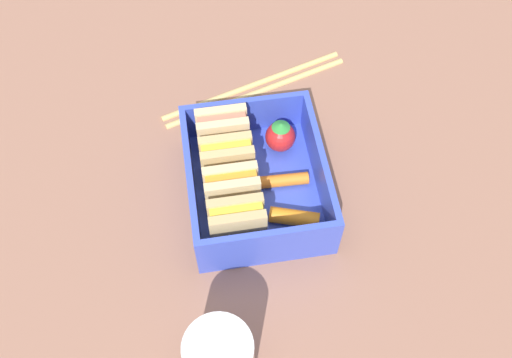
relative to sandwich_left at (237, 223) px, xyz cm
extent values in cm
cube|color=#946551|center=(5.08, -2.51, -4.87)|extent=(120.00, 120.00, 2.00)
cube|color=blue|center=(5.08, -2.51, -3.27)|extent=(15.33, 12.96, 1.20)
cube|color=blue|center=(5.08, 3.67, -0.43)|extent=(15.33, 0.60, 4.48)
cube|color=blue|center=(5.08, -8.69, -0.43)|extent=(15.33, 0.60, 4.48)
cube|color=blue|center=(-2.29, -2.51, -0.43)|extent=(0.60, 11.76, 4.48)
cube|color=blue|center=(12.44, -2.51, -0.43)|extent=(0.60, 11.76, 4.48)
cube|color=tan|center=(-0.85, 0.00, 0.00)|extent=(0.85, 5.02, 5.33)
cube|color=yellow|center=(0.00, 0.00, 0.00)|extent=(0.85, 4.62, 4.91)
cube|color=tan|center=(0.85, 0.00, 0.00)|extent=(0.85, 5.02, 5.33)
cube|color=#D6BC87|center=(2.53, 0.00, 0.00)|extent=(0.85, 5.02, 5.33)
cube|color=orange|center=(3.38, 0.00, 0.00)|extent=(0.85, 4.62, 4.91)
cube|color=#D6BC87|center=(4.24, 0.00, 0.00)|extent=(0.85, 5.02, 5.33)
cube|color=tan|center=(5.91, 0.00, 0.00)|extent=(0.85, 5.02, 5.33)
cube|color=yellow|center=(6.77, 0.00, 0.00)|extent=(0.85, 4.62, 4.91)
cube|color=tan|center=(7.62, 0.00, 0.00)|extent=(0.85, 5.02, 5.33)
cube|color=beige|center=(9.30, 0.00, 0.00)|extent=(0.85, 5.02, 5.33)
cube|color=#D87259|center=(10.15, 0.00, 0.00)|extent=(0.85, 4.62, 4.91)
cube|color=beige|center=(11.00, 0.00, 0.00)|extent=(0.85, 5.02, 5.33)
cylinder|color=orange|center=(0.78, -5.44, -1.90)|extent=(2.87, 4.89, 1.52)
cylinder|color=orange|center=(4.83, -5.00, -2.06)|extent=(1.41, 5.36, 1.22)
sphere|color=red|center=(9.66, -5.72, -1.13)|extent=(3.06, 3.06, 3.06)
cone|color=#2F8D39|center=(9.66, -5.72, 0.70)|extent=(1.84, 1.84, 0.60)
cylinder|color=tan|center=(18.06, -4.72, -3.52)|extent=(7.19, 21.17, 0.70)
cylinder|color=tan|center=(19.20, -4.36, -3.52)|extent=(7.19, 21.17, 0.70)
camera|label=1|loc=(-23.76, 2.06, 44.94)|focal=40.00mm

